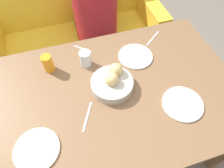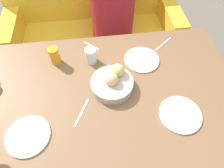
# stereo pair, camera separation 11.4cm
# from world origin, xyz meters

# --- Properties ---
(ground_plane) EXTENTS (10.00, 10.00, 0.00)m
(ground_plane) POSITION_xyz_m (0.00, 0.00, 0.00)
(ground_plane) COLOR #6B6056
(dining_table) EXTENTS (1.57, 0.97, 0.74)m
(dining_table) POSITION_xyz_m (0.00, 0.00, 0.65)
(dining_table) COLOR brown
(dining_table) RESTS_ON ground_plane
(couch) EXTENTS (1.64, 0.70, 0.85)m
(couch) POSITION_xyz_m (-0.01, 1.06, 0.30)
(couch) COLOR gold
(couch) RESTS_ON ground_plane
(seated_person) EXTENTS (0.38, 0.49, 1.12)m
(seated_person) POSITION_xyz_m (0.16, 0.91, 0.47)
(seated_person) COLOR #23232D
(seated_person) RESTS_ON ground_plane
(bread_basket) EXTENTS (0.24, 0.24, 0.12)m
(bread_basket) POSITION_xyz_m (0.05, 0.05, 0.78)
(bread_basket) COLOR #B2ADA3
(bread_basket) RESTS_ON dining_table
(plate_near_left) EXTENTS (0.22, 0.22, 0.01)m
(plate_near_left) POSITION_xyz_m (-0.41, -0.20, 0.74)
(plate_near_left) COLOR white
(plate_near_left) RESTS_ON dining_table
(plate_near_right) EXTENTS (0.22, 0.22, 0.01)m
(plate_near_right) POSITION_xyz_m (0.38, -0.19, 0.74)
(plate_near_right) COLOR white
(plate_near_right) RESTS_ON dining_table
(plate_far_center) EXTENTS (0.22, 0.22, 0.01)m
(plate_far_center) POSITION_xyz_m (0.26, 0.22, 0.74)
(plate_far_center) COLOR white
(plate_far_center) RESTS_ON dining_table
(juice_glass) EXTENTS (0.06, 0.06, 0.11)m
(juice_glass) POSITION_xyz_m (-0.28, 0.28, 0.79)
(juice_glass) COLOR orange
(juice_glass) RESTS_ON dining_table
(water_tumbler) EXTENTS (0.07, 0.07, 0.10)m
(water_tumbler) POSITION_xyz_m (-0.06, 0.26, 0.79)
(water_tumbler) COLOR silver
(water_tumbler) RESTS_ON dining_table
(fork_silver) EXTENTS (0.14, 0.12, 0.00)m
(fork_silver) POSITION_xyz_m (0.44, 0.35, 0.74)
(fork_silver) COLOR #B7B7BC
(fork_silver) RESTS_ON dining_table
(knife_silver) EXTENTS (0.09, 0.16, 0.00)m
(knife_silver) POSITION_xyz_m (-0.14, -0.10, 0.74)
(knife_silver) COLOR #B7B7BC
(knife_silver) RESTS_ON dining_table
(spoon_coffee) EXTENTS (0.10, 0.10, 0.00)m
(spoon_coffee) POSITION_xyz_m (-0.05, 0.40, 0.74)
(spoon_coffee) COLOR #B7B7BC
(spoon_coffee) RESTS_ON dining_table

